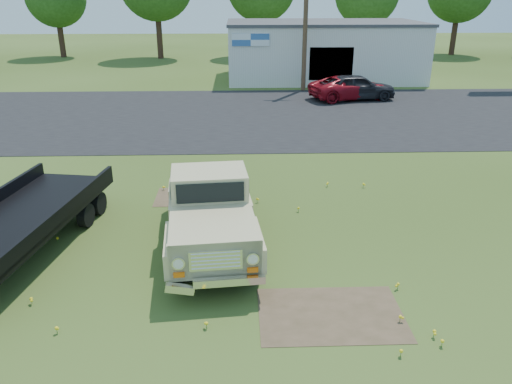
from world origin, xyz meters
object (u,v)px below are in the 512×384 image
at_px(vintage_pickup_truck, 210,208).
at_px(dark_sedan, 357,87).
at_px(red_pickup, 350,88).
at_px(flatbed_trailer, 18,215).

relative_size(vintage_pickup_truck, dark_sedan, 1.26).
xyz_separation_m(vintage_pickup_truck, red_pickup, (7.66, 18.79, -0.34)).
bearing_deg(dark_sedan, red_pickup, 51.44).
distance_m(flatbed_trailer, dark_sedan, 22.67).
height_order(red_pickup, dark_sedan, dark_sedan).
distance_m(red_pickup, dark_sedan, 0.41).
relative_size(flatbed_trailer, red_pickup, 1.40).
relative_size(flatbed_trailer, dark_sedan, 1.55).
distance_m(vintage_pickup_truck, red_pickup, 20.29).
bearing_deg(vintage_pickup_truck, red_pickup, 62.46).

